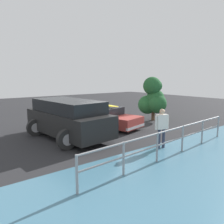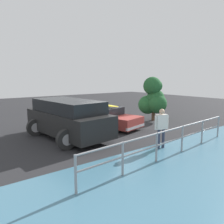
{
  "view_description": "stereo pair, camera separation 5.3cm",
  "coord_description": "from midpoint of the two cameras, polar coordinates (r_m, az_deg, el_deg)",
  "views": [
    {
      "loc": [
        7.47,
        10.22,
        2.87
      ],
      "look_at": [
        0.18,
        0.72,
        0.95
      ],
      "focal_mm": 35.0,
      "sensor_mm": 36.0,
      "label": 1
    },
    {
      "loc": [
        7.43,
        10.25,
        2.87
      ],
      "look_at": [
        0.18,
        0.72,
        0.95
      ],
      "focal_mm": 35.0,
      "sensor_mm": 36.0,
      "label": 2
    }
  ],
  "objects": [
    {
      "name": "parking_stripe",
      "position": [
        12.04,
        -7.13,
        -4.74
      ],
      "size": [
        0.12,
        3.67,
        0.0
      ],
      "primitive_type": "cube",
      "rotation": [
        0.0,
        0.0,
        1.57
      ],
      "color": "silver",
      "rests_on": "ground"
    },
    {
      "name": "person_bystander",
      "position": [
        9.03,
        12.71,
        -3.26
      ],
      "size": [
        0.6,
        0.31,
        1.62
      ],
      "color": "#33384C",
      "rests_on": "ground"
    },
    {
      "name": "suv_car",
      "position": [
        10.53,
        -11.57,
        -1.57
      ],
      "size": [
        3.1,
        5.1,
        1.81
      ],
      "color": "black",
      "rests_on": "ground"
    },
    {
      "name": "bush_near_left",
      "position": [
        14.7,
        10.57,
        3.56
      ],
      "size": [
        1.45,
        1.96,
        2.89
      ],
      "color": "brown",
      "rests_on": "ground"
    },
    {
      "name": "railing_fence",
      "position": [
        8.25,
        14.94,
        -6.62
      ],
      "size": [
        8.05,
        0.61,
        1.02
      ],
      "color": "gray",
      "rests_on": "ground"
    },
    {
      "name": "sedan_car",
      "position": [
        12.68,
        -1.91,
        -1.33
      ],
      "size": [
        2.84,
        4.47,
        1.46
      ],
      "color": "#9E3833",
      "rests_on": "ground"
    },
    {
      "name": "ground_plane",
      "position": [
        12.98,
        -1.43,
        -3.71
      ],
      "size": [
        44.0,
        44.0,
        0.02
      ],
      "primitive_type": "cube",
      "color": "#28282B",
      "rests_on": "ground"
    }
  ]
}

